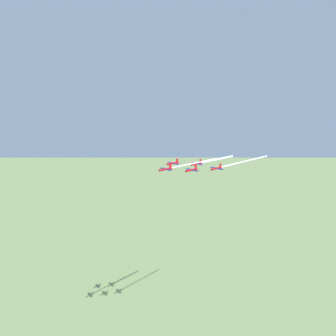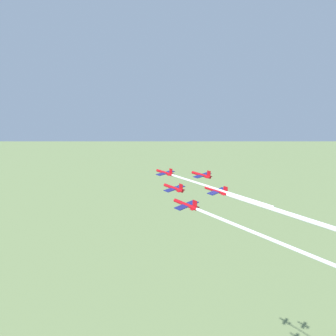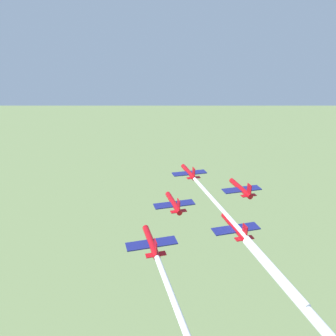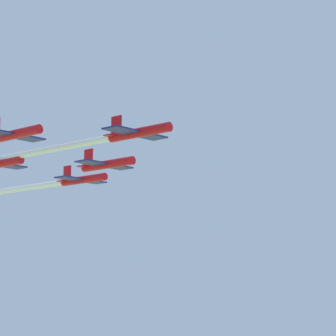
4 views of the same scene
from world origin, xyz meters
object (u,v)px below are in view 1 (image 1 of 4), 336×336
(jet_1, at_px, (192,170))
(jet_2, at_px, (173,163))
(jet_4, at_px, (197,164))
(jet_0, at_px, (166,169))
(jet_3, at_px, (217,168))

(jet_1, xyz_separation_m, jet_2, (-1.77, 13.82, 1.44))
(jet_4, bearing_deg, jet_1, 120.47)
(jet_0, height_order, jet_1, jet_0)
(jet_2, xyz_separation_m, jet_4, (12.63, -5.41, -0.91))
(jet_1, xyz_separation_m, jet_3, (12.63, -5.41, 0.15))
(jet_2, bearing_deg, jet_3, -150.46)
(jet_0, distance_m, jet_3, 27.50)
(jet_1, height_order, jet_3, jet_3)
(jet_0, height_order, jet_2, jet_2)
(jet_3, bearing_deg, jet_0, 59.53)
(jet_1, relative_size, jet_3, 1.00)
(jet_2, relative_size, jet_4, 1.00)
(jet_0, bearing_deg, jet_2, -59.53)
(jet_2, height_order, jet_4, jet_2)
(jet_0, relative_size, jet_4, 1.00)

